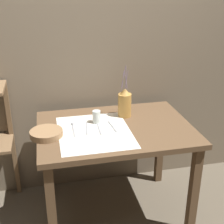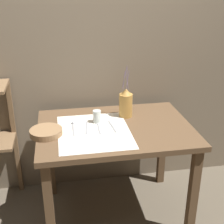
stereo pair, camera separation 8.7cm
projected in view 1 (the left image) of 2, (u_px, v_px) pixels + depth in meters
name	position (u px, v px, depth m)	size (l,w,h in m)	color
ground_plane	(115.00, 211.00, 2.62)	(12.00, 12.00, 0.00)	brown
stone_wall_back	(101.00, 56.00, 2.61)	(7.00, 0.06, 2.40)	#7A6B56
wooden_table	(115.00, 140.00, 2.35)	(1.13, 0.82, 0.79)	brown
linen_cloth	(94.00, 132.00, 2.23)	(0.51, 0.61, 0.00)	silver
pitcher_with_flowers	(125.00, 103.00, 2.45)	(0.10, 0.10, 0.42)	#B7843D
wooden_bowl	(46.00, 133.00, 2.16)	(0.23, 0.23, 0.04)	#8E6B47
glass_tumbler_near	(97.00, 117.00, 2.35)	(0.06, 0.06, 0.09)	silver
spoon_inner	(73.00, 126.00, 2.30)	(0.02, 0.21, 0.02)	#939399
knife_center	(87.00, 128.00, 2.27)	(0.04, 0.20, 0.00)	#939399
spoon_outer	(98.00, 124.00, 2.33)	(0.02, 0.21, 0.02)	#939399
fork_outer	(112.00, 126.00, 2.31)	(0.03, 0.20, 0.00)	#939399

